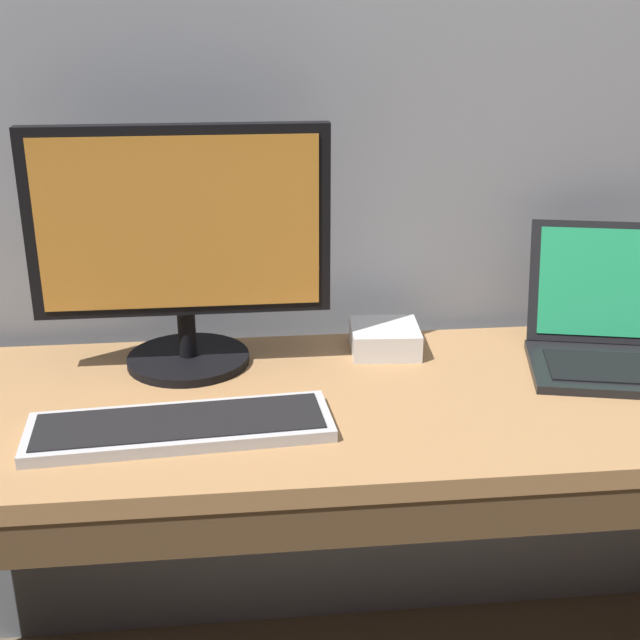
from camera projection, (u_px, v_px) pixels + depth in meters
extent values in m
cube|color=#A87A4C|center=(407.00, 401.00, 1.44)|extent=(1.84, 0.56, 0.03)
cube|color=brown|center=(443.00, 516.00, 1.21)|extent=(1.77, 0.02, 0.07)
cube|color=black|center=(631.00, 370.00, 1.50)|extent=(0.39, 0.29, 0.02)
cube|color=black|center=(633.00, 368.00, 1.49)|extent=(0.32, 0.20, 0.00)
cube|color=black|center=(622.00, 283.00, 1.59)|extent=(0.36, 0.16, 0.22)
cube|color=#23935B|center=(623.00, 283.00, 1.59)|extent=(0.32, 0.14, 0.19)
cylinder|color=black|center=(189.00, 359.00, 1.55)|extent=(0.22, 0.22, 0.02)
cylinder|color=black|center=(187.00, 332.00, 1.53)|extent=(0.03, 0.03, 0.09)
cube|color=black|center=(180.00, 222.00, 1.44)|extent=(0.52, 0.03, 0.33)
cube|color=#C67F2D|center=(179.00, 224.00, 1.42)|extent=(0.48, 0.00, 0.30)
cube|color=#BCBCC1|center=(181.00, 427.00, 1.30)|extent=(0.48, 0.18, 0.02)
cube|color=black|center=(180.00, 421.00, 1.29)|extent=(0.45, 0.15, 0.00)
cube|color=silver|center=(385.00, 339.00, 1.60)|extent=(0.14, 0.13, 0.05)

